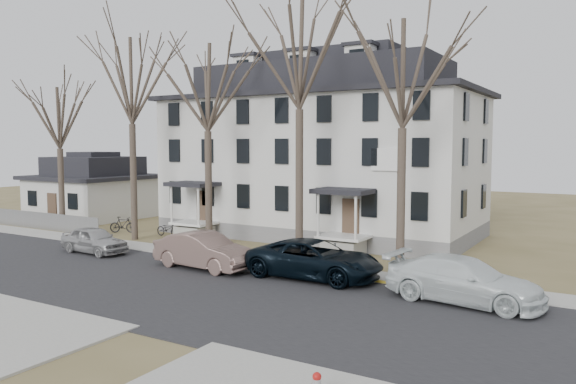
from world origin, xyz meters
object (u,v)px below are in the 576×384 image
Objects in this scene: tree_center at (300,44)px; tree_mid_right at (403,66)px; small_house at (95,190)px; car_tan at (204,251)px; tree_mid_left at (207,81)px; tree_bungalow at (59,114)px; car_silver at (94,241)px; bicycle_left at (168,230)px; boarding_house at (321,154)px; bicycle_right at (123,225)px; car_white at (464,281)px; car_navy at (315,260)px; tree_far_left at (131,74)px.

tree_center is 1.15× the size of tree_mid_right.
car_tan is at bearing -27.69° from small_house.
tree_bungalow is at bearing 180.00° from tree_mid_left.
bicycle_left is (-0.41, 6.25, -0.23)m from car_silver.
boarding_house is 14.22m from bicycle_right.
car_white reaches higher than car_silver.
boarding_house is 11.24m from bicycle_left.
boarding_house is 4.90× the size of car_silver.
tree_center is 2.80× the size of car_tan.
tree_mid_right reaches higher than tree_bungalow.
car_tan reaches higher than car_silver.
small_house is at bearing 159.97° from tree_mid_left.
tree_center is (6.00, 0.00, 1.48)m from tree_mid_left.
car_navy is (-2.77, -3.39, -8.75)m from tree_mid_right.
car_navy is at bearing -108.53° from bicycle_left.
tree_center reaches higher than boarding_house.
car_navy is (21.73, -3.39, -7.27)m from tree_bungalow.
car_silver is (1.56, -4.49, -9.62)m from tree_far_left.
bicycle_right is (-4.08, 5.84, -0.18)m from car_silver.
tree_mid_right is 2.08× the size of car_navy.
tree_center reaches higher than tree_mid_right.
tree_bungalow is (-19.00, 0.00, -2.97)m from tree_center.
tree_mid_left is at bearing -41.33° from car_silver.
tree_center is 14.45m from car_white.
car_navy is 3.36× the size of bicycle_right.
bicycle_right is at bearing -149.43° from boarding_house.
small_house is 30.08m from tree_mid_right.
tree_far_left reaches higher than car_tan.
small_house is 1.66× the size of car_tan.
tree_far_left is at bearing 76.53° from car_navy.
tree_far_left reaches higher than tree_mid_right.
small_house is 13.05m from bicycle_left.
bicycle_right is at bearing 68.28° from car_tan.
tree_far_left reaches higher than tree_bungalow.
tree_center reaches higher than car_tan.
car_silver is at bearing -164.27° from tree_mid_right.
tree_mid_right is 18.79m from car_silver.
tree_center is 3.47× the size of car_silver.
car_white is at bearing -22.79° from tree_center.
small_house is 0.68× the size of tree_mid_right.
boarding_house is 17.92m from car_white.
small_house is 15.00m from tree_far_left.
small_house is 1.47× the size of car_white.
bicycle_right is (-11.51, -6.80, -4.83)m from boarding_house.
boarding_house is 13.12m from tree_far_left.
boarding_house is 1.52× the size of tree_far_left.
car_navy is (2.73, -3.39, -10.23)m from tree_center.
bicycle_right is (-17.24, 4.75, -0.30)m from car_navy.
boarding_house is 3.39× the size of car_navy.
car_silver is at bearing 97.32° from car_white.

